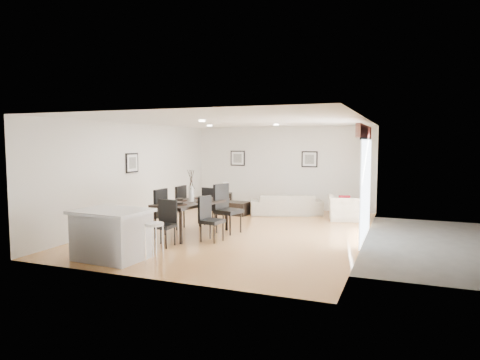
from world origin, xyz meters
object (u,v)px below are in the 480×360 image
at_px(coffee_table, 232,208).
at_px(side_table, 226,201).
at_px(sofa, 286,204).
at_px(dining_chair_wfar, 177,205).
at_px(dining_chair_enear, 209,216).
at_px(dining_chair_efar, 225,206).
at_px(dining_chair_foot, 212,204).
at_px(dining_table, 191,205).
at_px(dining_chair_head, 165,220).
at_px(dining_chair_wnear, 156,210).
at_px(kitchen_island, 112,234).
at_px(bar_stool, 154,229).
at_px(armchair, 348,208).

bearing_deg(coffee_table, side_table, 126.27).
relative_size(sofa, dining_chair_wfar, 1.96).
distance_m(dining_chair_wfar, dining_chair_enear, 1.64).
distance_m(sofa, dining_chair_efar, 3.19).
xyz_separation_m(sofa, dining_chair_foot, (-1.36, -2.41, 0.25)).
relative_size(dining_table, dining_chair_head, 2.09).
bearing_deg(coffee_table, sofa, 24.22).
height_order(dining_table, dining_chair_wnear, dining_chair_wnear).
xyz_separation_m(dining_table, dining_chair_foot, (-0.02, 1.18, -0.15)).
distance_m(dining_chair_wnear, coffee_table, 3.53).
height_order(dining_chair_enear, kitchen_island, dining_chair_enear).
relative_size(dining_chair_foot, bar_stool, 1.35).
distance_m(dining_chair_wnear, side_table, 4.43).
bearing_deg(sofa, dining_chair_wfar, 36.19).
bearing_deg(dining_chair_wfar, dining_chair_enear, 54.44).
relative_size(dining_chair_head, bar_stool, 1.30).
bearing_deg(side_table, dining_chair_wfar, -87.71).
bearing_deg(kitchen_island, dining_chair_head, 76.85).
distance_m(sofa, side_table, 2.17).
distance_m(dining_chair_wnear, dining_chair_efar, 1.65).
xyz_separation_m(dining_chair_efar, kitchen_island, (-1.05, -2.96, -0.19)).
xyz_separation_m(armchair, dining_chair_wfar, (-3.91, -2.77, 0.27)).
bearing_deg(dining_chair_wnear, dining_chair_head, 44.76).
height_order(dining_chair_head, dining_chair_foot, dining_chair_foot).
distance_m(dining_chair_enear, dining_chair_foot, 1.78).
bearing_deg(dining_table, dining_chair_enear, -23.63).
xyz_separation_m(armchair, dining_chair_head, (-3.25, -4.43, 0.20)).
distance_m(sofa, bar_stool, 6.11).
bearing_deg(dining_chair_efar, sofa, 2.80).
height_order(kitchen_island, bar_stool, kitchen_island).
relative_size(dining_chair_enear, dining_chair_efar, 0.84).
xyz_separation_m(kitchen_island, bar_stool, (0.93, -0.00, 0.17)).
bearing_deg(side_table, coffee_table, -56.26).
relative_size(dining_chair_wfar, dining_chair_enear, 1.10).
bearing_deg(dining_chair_efar, bar_stool, -167.18).
bearing_deg(dining_table, sofa, 80.19).
bearing_deg(dining_chair_foot, bar_stool, 111.81).
height_order(dining_table, dining_chair_foot, dining_chair_foot).
xyz_separation_m(dining_table, coffee_table, (-0.17, 2.99, -0.52)).
bearing_deg(dining_chair_head, coffee_table, 92.76).
height_order(dining_chair_foot, coffee_table, dining_chair_foot).
xyz_separation_m(dining_chair_enear, dining_chair_efar, (-0.01, 0.96, 0.10)).
height_order(armchair, dining_chair_efar, dining_chair_efar).
bearing_deg(dining_chair_head, armchair, 54.11).
height_order(armchair, bar_stool, bar_stool).
bearing_deg(dining_chair_wnear, dining_table, 127.21).
bearing_deg(dining_chair_head, dining_table, 90.38).
bearing_deg(bar_stool, coffee_table, 97.46).
relative_size(dining_chair_wnear, dining_chair_head, 1.14).
height_order(dining_chair_wfar, side_table, dining_chair_wfar).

